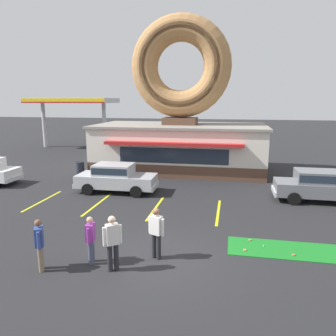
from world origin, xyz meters
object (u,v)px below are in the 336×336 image
golf_ball (264,246)px  pedestrian_hooded_kid (40,242)px  pedestrian_clipboard_woman (156,231)px  pedestrian_blue_sweater_man (91,238)px  car_grey (319,185)px  pedestrian_leather_jacket_man (112,240)px  trash_bin (80,169)px  car_silver (116,177)px

golf_ball → pedestrian_hooded_kid: size_ratio=0.03×
golf_ball → pedestrian_clipboard_woman: (-3.55, -1.52, 0.91)m
pedestrian_blue_sweater_man → car_grey: bearing=43.7°
pedestrian_hooded_kid → pedestrian_leather_jacket_man: 2.21m
pedestrian_leather_jacket_man → trash_bin: bearing=119.9°
car_silver → pedestrian_hooded_kid: size_ratio=2.81×
car_silver → pedestrian_blue_sweater_man: 8.27m
golf_ball → trash_bin: trash_bin is taller
car_grey → pedestrian_hooded_kid: 13.52m
pedestrian_leather_jacket_man → trash_bin: pedestrian_leather_jacket_man is taller
car_silver → pedestrian_clipboard_woman: (4.05, -7.31, 0.09)m
pedestrian_blue_sweater_man → pedestrian_leather_jacket_man: 0.92m
pedestrian_hooded_kid → pedestrian_clipboard_woman: bearing=23.4°
car_grey → pedestrian_clipboard_woman: pedestrian_clipboard_woman is taller
pedestrian_leather_jacket_man → trash_bin: 13.50m
car_silver → car_grey: size_ratio=1.01×
golf_ball → pedestrian_clipboard_woman: bearing=-156.9°
car_grey → pedestrian_hooded_kid: (-10.04, -9.06, 0.03)m
pedestrian_hooded_kid → trash_bin: size_ratio=1.68×
golf_ball → car_silver: car_silver is taller
car_grey → pedestrian_clipboard_woman: 10.20m
pedestrian_blue_sweater_man → car_silver: bearing=104.6°
golf_ball → pedestrian_leather_jacket_man: bearing=-151.5°
pedestrian_blue_sweater_man → pedestrian_hooded_kid: size_ratio=0.95×
golf_ball → pedestrian_hooded_kid: (-6.84, -2.94, 0.85)m
trash_bin → car_grey: bearing=-11.8°
car_grey → pedestrian_leather_jacket_man: pedestrian_leather_jacket_man is taller
car_silver → pedestrian_blue_sweater_man: size_ratio=2.96×
car_grey → car_silver: bearing=-178.2°
car_silver → trash_bin: bearing=138.3°
car_grey → pedestrian_blue_sweater_man: (-8.72, -8.34, -0.02)m
car_silver → pedestrian_clipboard_woman: pedestrian_clipboard_woman is taller
pedestrian_blue_sweater_man → pedestrian_leather_jacket_man: (0.85, -0.32, 0.13)m
pedestrian_leather_jacket_man → pedestrian_blue_sweater_man: bearing=159.3°
pedestrian_blue_sweater_man → pedestrian_hooded_kid: pedestrian_hooded_kid is taller
pedestrian_blue_sweater_man → trash_bin: (-5.87, 11.38, -0.35)m
car_grey → pedestrian_leather_jacket_man: 11.70m
pedestrian_hooded_kid → pedestrian_leather_jacket_man: pedestrian_leather_jacket_man is taller
pedestrian_leather_jacket_man → pedestrian_clipboard_woman: (1.12, 1.02, -0.02)m
pedestrian_hooded_kid → car_grey: bearing=42.1°
golf_ball → car_grey: size_ratio=0.01×
pedestrian_leather_jacket_man → pedestrian_clipboard_woman: size_ratio=1.02×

